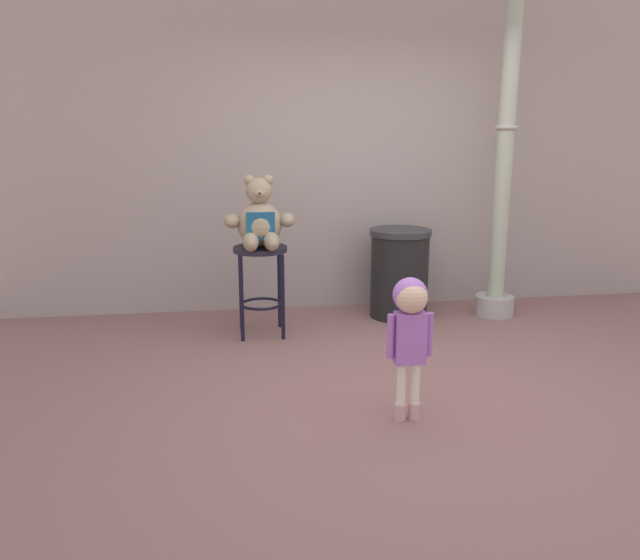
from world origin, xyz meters
TOP-DOWN VIEW (x-y plane):
  - ground_plane at (0.00, 0.00)m, footprint 24.00×24.00m
  - building_wall at (0.00, 2.24)m, footprint 6.89×0.30m
  - bar_stool_with_teddy at (-0.92, 1.33)m, footprint 0.44×0.44m
  - teddy_bear at (-0.92, 1.30)m, footprint 0.56×0.50m
  - child_walking at (-0.17, -0.36)m, footprint 0.27×0.22m
  - trash_bin at (0.34, 1.66)m, footprint 0.55×0.55m
  - lamppost at (1.22, 1.56)m, footprint 0.35×0.35m

SIDE VIEW (x-z plane):
  - ground_plane at x=0.00m, z-range 0.00..0.00m
  - trash_bin at x=0.34m, z-range 0.00..0.80m
  - bar_stool_with_teddy at x=-0.92m, z-range 0.17..0.91m
  - child_walking at x=-0.17m, z-range 0.19..1.04m
  - teddy_bear at x=-0.92m, z-range 0.66..1.24m
  - lamppost at x=1.22m, z-range -0.30..2.60m
  - building_wall at x=0.00m, z-range 0.00..4.00m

